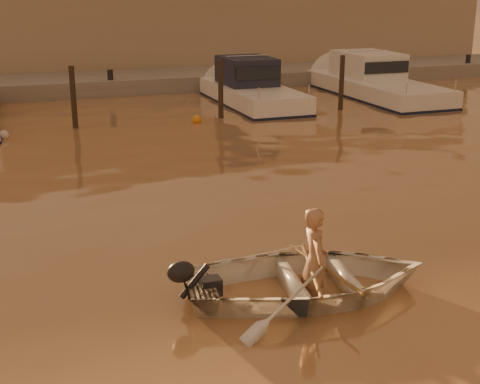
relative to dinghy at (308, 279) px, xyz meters
name	(u,v)px	position (x,y,z in m)	size (l,w,h in m)	color
ground_plane	(206,316)	(-1.65, -0.13, -0.27)	(160.00, 160.00, 0.00)	olive
dinghy	(308,279)	(0.00, 0.00, 0.00)	(2.67, 3.74, 0.77)	silver
person	(315,261)	(0.10, -0.01, 0.27)	(0.61, 0.40, 1.68)	#A47552
outboard_motor	(209,287)	(-1.48, 0.21, 0.01)	(0.90, 0.40, 0.70)	black
oar_port	(324,268)	(0.25, -0.04, 0.15)	(0.06, 0.06, 2.10)	brown
oar_starboard	(311,269)	(0.05, -0.01, 0.15)	(0.06, 0.06, 2.10)	brown
moored_boat_4	(252,88)	(5.17, 15.87, 0.36)	(2.35, 7.21, 1.75)	white
moored_boat_5	(376,81)	(10.67, 15.87, 0.36)	(2.62, 8.67, 1.75)	white
piling_2	(74,100)	(-1.85, 13.67, 0.63)	(0.18, 0.18, 2.20)	#2D2319
piling_3	(221,92)	(3.15, 13.67, 0.63)	(0.18, 0.18, 2.20)	#2D2319
piling_4	(341,85)	(7.85, 13.67, 0.63)	(0.18, 0.18, 2.20)	#2D2319
fender_c	(4,135)	(-4.08, 12.83, -0.17)	(0.30, 0.30, 0.30)	white
fender_d	(197,119)	(2.13, 13.17, -0.17)	(0.30, 0.30, 0.30)	orange
fender_e	(281,112)	(5.34, 13.42, -0.17)	(0.30, 0.30, 0.30)	silver
quay	(59,89)	(-1.65, 21.37, -0.12)	(52.00, 4.00, 1.00)	gray
waterfront_building	(44,28)	(-1.65, 26.87, 2.13)	(46.00, 7.00, 4.80)	#9E8466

